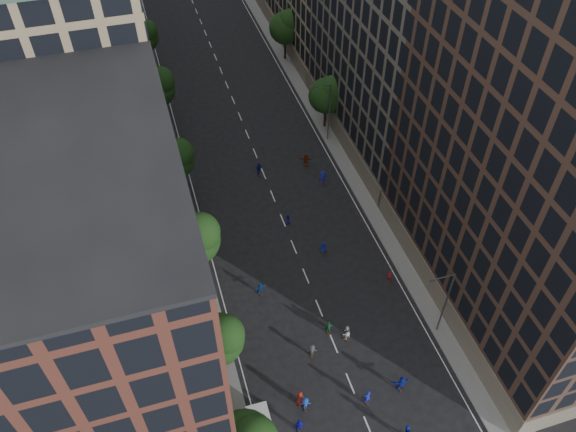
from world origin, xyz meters
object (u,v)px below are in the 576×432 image
object	(u,v)px
streetlamp_far	(328,109)
skater_1	(367,397)
streetlamp_near	(444,300)
skater_2	(406,432)
cargo_van	(262,431)

from	to	relation	value
streetlamp_far	skater_1	distance (m)	39.60
streetlamp_near	streetlamp_far	size ratio (longest dim) A/B	1.00
streetlamp_far	skater_2	world-z (taller)	streetlamp_far
cargo_van	streetlamp_near	bearing A→B (deg)	16.74
streetlamp_far	cargo_van	distance (m)	43.44
streetlamp_near	skater_1	size ratio (longest dim) A/B	4.77
skater_1	skater_2	world-z (taller)	skater_2
cargo_van	skater_1	xyz separation A→B (m)	(10.04, 0.34, -0.25)
streetlamp_far	skater_1	world-z (taller)	streetlamp_far
streetlamp_far	skater_1	xyz separation A→B (m)	(-9.63, -38.18, -4.22)
skater_1	skater_2	bearing A→B (deg)	108.41
streetlamp_near	skater_1	distance (m)	11.72
streetlamp_near	streetlamp_far	xyz separation A→B (m)	(0.00, 33.00, 0.00)
cargo_van	skater_1	world-z (taller)	cargo_van
cargo_van	skater_1	distance (m)	10.05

